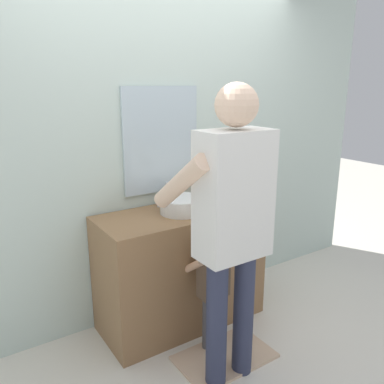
% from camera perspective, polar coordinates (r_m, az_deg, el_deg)
% --- Properties ---
extents(ground_plane, '(14.00, 14.00, 0.00)m').
position_cam_1_polar(ground_plane, '(3.05, 1.66, -20.45)').
color(ground_plane, silver).
extents(back_wall, '(4.40, 0.10, 2.70)m').
position_cam_1_polar(back_wall, '(3.03, -4.94, 7.07)').
color(back_wall, silver).
rests_on(back_wall, ground).
extents(vanity_cabinet, '(1.22, 0.54, 0.89)m').
position_cam_1_polar(vanity_cabinet, '(3.04, -1.59, -10.85)').
color(vanity_cabinet, olive).
rests_on(vanity_cabinet, ground).
extents(sink_basin, '(0.32, 0.32, 0.11)m').
position_cam_1_polar(sink_basin, '(2.83, -1.45, -1.89)').
color(sink_basin, silver).
rests_on(sink_basin, vanity_cabinet).
extents(faucet, '(0.18, 0.14, 0.18)m').
position_cam_1_polar(faucet, '(2.99, -3.47, -0.49)').
color(faucet, '#B7BABF').
rests_on(faucet, vanity_cabinet).
extents(toothbrush_cup, '(0.07, 0.07, 0.21)m').
position_cam_1_polar(toothbrush_cup, '(3.02, 3.20, -0.87)').
color(toothbrush_cup, '#D86666').
rests_on(toothbrush_cup, vanity_cabinet).
extents(bath_mat, '(0.64, 0.40, 0.02)m').
position_cam_1_polar(bath_mat, '(2.89, 4.75, -22.66)').
color(bath_mat, '#CCAD8E').
rests_on(bath_mat, ground).
extents(child_toddler, '(0.27, 0.27, 0.88)m').
position_cam_1_polar(child_toddler, '(2.70, 3.01, -12.42)').
color(child_toddler, '#47474C').
rests_on(child_toddler, ground).
extents(adult_parent, '(0.56, 0.58, 1.80)m').
position_cam_1_polar(adult_parent, '(2.23, 5.72, -3.13)').
color(adult_parent, '#2D334C').
rests_on(adult_parent, ground).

